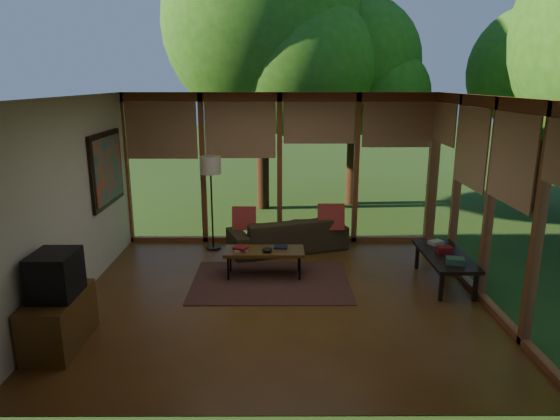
{
  "coord_description": "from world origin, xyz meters",
  "views": [
    {
      "loc": [
        -0.02,
        -6.33,
        2.89
      ],
      "look_at": [
        0.0,
        0.7,
        1.06
      ],
      "focal_mm": 32.0,
      "sensor_mm": 36.0,
      "label": 1
    }
  ],
  "objects_px": {
    "television": "(55,275)",
    "floor_lamp": "(211,170)",
    "coffee_table": "(264,252)",
    "side_console": "(445,257)",
    "sofa": "(287,234)",
    "media_cabinet": "(59,321)"
  },
  "relations": [
    {
      "from": "television",
      "to": "floor_lamp",
      "type": "xyz_separation_m",
      "value": [
        1.27,
        3.33,
        0.56
      ]
    },
    {
      "from": "coffee_table",
      "to": "side_console",
      "type": "height_order",
      "value": "side_console"
    },
    {
      "from": "sofa",
      "to": "floor_lamp",
      "type": "relative_size",
      "value": 1.22
    },
    {
      "from": "television",
      "to": "coffee_table",
      "type": "height_order",
      "value": "television"
    },
    {
      "from": "media_cabinet",
      "to": "side_console",
      "type": "height_order",
      "value": "media_cabinet"
    },
    {
      "from": "sofa",
      "to": "side_console",
      "type": "height_order",
      "value": "sofa"
    },
    {
      "from": "television",
      "to": "side_console",
      "type": "height_order",
      "value": "television"
    },
    {
      "from": "floor_lamp",
      "to": "coffee_table",
      "type": "bearing_deg",
      "value": -53.94
    },
    {
      "from": "coffee_table",
      "to": "side_console",
      "type": "distance_m",
      "value": 2.65
    },
    {
      "from": "television",
      "to": "side_console",
      "type": "xyz_separation_m",
      "value": [
        4.85,
        1.75,
        -0.44
      ]
    },
    {
      "from": "sofa",
      "to": "media_cabinet",
      "type": "bearing_deg",
      "value": 32.37
    },
    {
      "from": "sofa",
      "to": "side_console",
      "type": "bearing_deg",
      "value": 127.22
    },
    {
      "from": "television",
      "to": "coffee_table",
      "type": "bearing_deg",
      "value": 42.68
    },
    {
      "from": "sofa",
      "to": "floor_lamp",
      "type": "xyz_separation_m",
      "value": [
        -1.32,
        0.07,
        1.11
      ]
    },
    {
      "from": "media_cabinet",
      "to": "coffee_table",
      "type": "xyz_separation_m",
      "value": [
        2.23,
        2.04,
        0.09
      ]
    },
    {
      "from": "sofa",
      "to": "television",
      "type": "height_order",
      "value": "television"
    },
    {
      "from": "television",
      "to": "floor_lamp",
      "type": "bearing_deg",
      "value": 69.14
    },
    {
      "from": "sofa",
      "to": "side_console",
      "type": "relative_size",
      "value": 1.44
    },
    {
      "from": "media_cabinet",
      "to": "floor_lamp",
      "type": "height_order",
      "value": "floor_lamp"
    },
    {
      "from": "sofa",
      "to": "coffee_table",
      "type": "relative_size",
      "value": 1.68
    },
    {
      "from": "sofa",
      "to": "media_cabinet",
      "type": "height_order",
      "value": "media_cabinet"
    },
    {
      "from": "television",
      "to": "floor_lamp",
      "type": "height_order",
      "value": "floor_lamp"
    }
  ]
}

